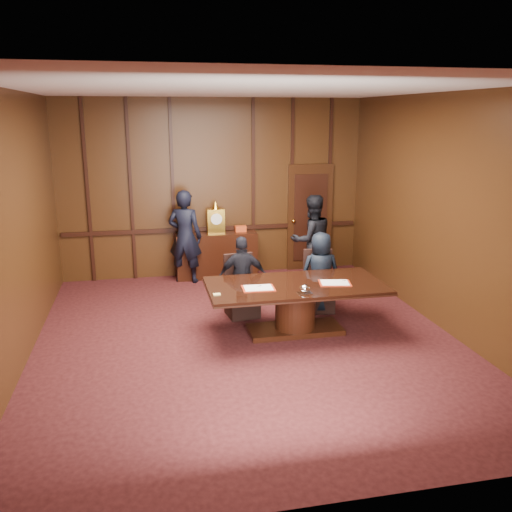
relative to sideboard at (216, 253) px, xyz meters
The scene contains 13 objects.
room 3.36m from the sideboard, 88.80° to the right, with size 7.00×7.04×3.50m.
sideboard is the anchor object (origin of this frame).
conference_table 3.20m from the sideboard, 76.31° to the right, with size 2.62×1.32×0.76m.
folder_left 3.24m from the sideboard, 86.99° to the right, with size 0.48×0.35×0.02m.
folder_right 3.48m from the sideboard, 67.52° to the right, with size 0.52×0.41×0.02m.
inkstand 3.65m from the sideboard, 77.99° to the right, with size 0.20×0.14×0.12m.
notepad 3.41m from the sideboard, 97.62° to the right, with size 0.10×0.07×0.01m, color #EACF72.
chair_left 2.24m from the sideboard, 87.34° to the right, with size 0.54×0.54×0.99m.
chair_right 2.65m from the sideboard, 57.68° to the right, with size 0.55×0.55×0.99m.
signatory_left 2.32m from the sideboard, 87.35° to the right, with size 0.78×0.32×1.33m, color black.
signatory_right 2.71m from the sideboard, 58.62° to the right, with size 0.65×0.43×1.34m, color black.
witness_left 0.78m from the sideboard, 161.96° to the right, with size 0.66×0.43×1.81m, color black.
witness_right 1.95m from the sideboard, 26.69° to the right, with size 0.84×0.66×1.73m, color black.
Camera 1 is at (-1.38, -7.17, 3.18)m, focal length 38.00 mm.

